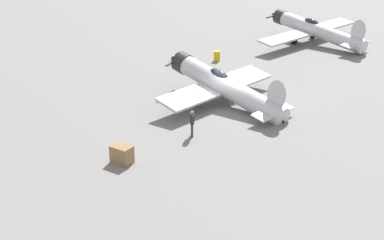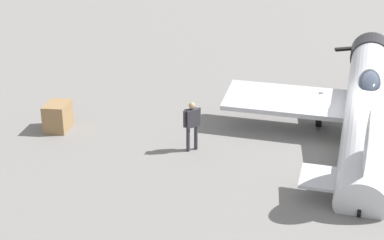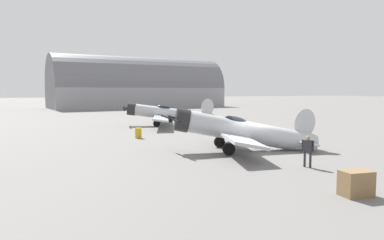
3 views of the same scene
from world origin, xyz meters
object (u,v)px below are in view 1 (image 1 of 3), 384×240
airplane_foreground (224,86)px  airplane_mid_apron (315,30)px  ground_crew_mechanic (192,121)px  fuel_drum (217,56)px  equipment_crate (122,154)px

airplane_foreground → airplane_mid_apron: 18.82m
airplane_foreground → ground_crew_mechanic: (0.77, -5.96, -0.31)m
fuel_drum → airplane_mid_apron: bearing=59.5°
airplane_mid_apron → fuel_drum: (-5.72, -9.71, -0.95)m
airplane_foreground → equipment_crate: airplane_foreground is taller
equipment_crate → fuel_drum: (-4.21, 20.08, -0.06)m
ground_crew_mechanic → airplane_mid_apron: bearing=-122.4°
airplane_mid_apron → fuel_drum: bearing=77.1°
equipment_crate → fuel_drum: 20.51m
airplane_foreground → fuel_drum: size_ratio=11.64×
airplane_mid_apron → ground_crew_mechanic: bearing=108.0°
airplane_foreground → equipment_crate: size_ratio=8.27×
airplane_mid_apron → fuel_drum: airplane_mid_apron is taller
fuel_drum → equipment_crate: bearing=-78.2°
airplane_foreground → airplane_mid_apron: bearing=-77.0°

